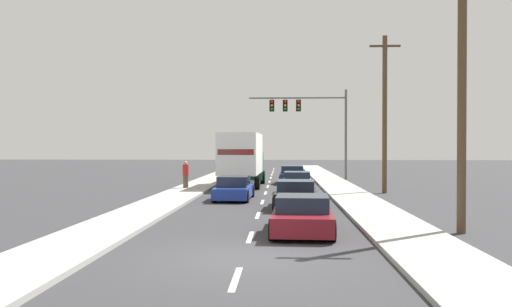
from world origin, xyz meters
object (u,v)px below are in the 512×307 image
(traffic_signal_mast, at_px, (302,112))
(pedestrian_near_corner, at_px, (186,175))
(car_blue, at_px, (234,189))
(car_maroon, at_px, (302,216))
(box_truck, at_px, (242,157))
(car_black, at_px, (296,195))
(car_silver, at_px, (297,183))
(utility_pole_mid, at_px, (385,112))
(utility_pole_near, at_px, (462,82))
(car_navy, at_px, (292,176))

(traffic_signal_mast, xyz_separation_m, pedestrian_near_corner, (-7.78, -11.08, -4.66))
(car_blue, relative_size, traffic_signal_mast, 0.50)
(car_maroon, xyz_separation_m, traffic_signal_mast, (1.07, 27.12, 5.10))
(box_truck, height_order, car_black, box_truck)
(car_blue, bearing_deg, car_maroon, -73.05)
(box_truck, bearing_deg, car_silver, -46.02)
(utility_pole_mid, distance_m, pedestrian_near_corner, 12.80)
(car_silver, distance_m, utility_pole_near, 16.06)
(car_maroon, height_order, utility_pole_mid, utility_pole_mid)
(box_truck, distance_m, utility_pole_mid, 10.06)
(car_maroon, bearing_deg, utility_pole_near, 1.53)
(car_navy, xyz_separation_m, utility_pole_near, (4.89, -21.92, 4.19))
(car_black, relative_size, utility_pole_near, 0.44)
(car_blue, height_order, pedestrian_near_corner, pedestrian_near_corner)
(car_navy, relative_size, pedestrian_near_corner, 2.54)
(utility_pole_near, bearing_deg, car_navy, 102.57)
(box_truck, relative_size, utility_pole_mid, 0.89)
(car_silver, height_order, car_maroon, car_silver)
(box_truck, relative_size, car_navy, 1.93)
(traffic_signal_mast, bearing_deg, pedestrian_near_corner, -125.08)
(box_truck, bearing_deg, utility_pole_near, -65.70)
(car_blue, bearing_deg, car_navy, 74.71)
(car_navy, height_order, pedestrian_near_corner, pedestrian_near_corner)
(box_truck, xyz_separation_m, car_navy, (3.45, 3.45, -1.46))
(car_silver, distance_m, pedestrian_near_corner, 7.10)
(box_truck, distance_m, pedestrian_near_corner, 4.39)
(box_truck, height_order, car_maroon, box_truck)
(traffic_signal_mast, height_order, utility_pole_mid, utility_pole_mid)
(car_maroon, xyz_separation_m, utility_pole_mid, (5.40, 14.39, 4.22))
(car_navy, xyz_separation_m, pedestrian_near_corner, (-6.84, -6.02, 0.38))
(utility_pole_mid, bearing_deg, car_blue, -153.85)
(utility_pole_near, height_order, utility_pole_mid, utility_pole_near)
(traffic_signal_mast, bearing_deg, car_silver, -93.71)
(car_maroon, bearing_deg, box_truck, 100.13)
(box_truck, bearing_deg, car_maroon, -79.87)
(car_black, xyz_separation_m, utility_pole_mid, (5.42, 7.70, 4.19))
(car_blue, height_order, car_maroon, car_blue)
(box_truck, bearing_deg, car_navy, 44.95)
(car_navy, bearing_deg, utility_pole_mid, -55.51)
(car_navy, distance_m, utility_pole_near, 22.85)
(car_navy, height_order, car_maroon, car_navy)
(pedestrian_near_corner, bearing_deg, car_blue, -58.28)
(car_blue, relative_size, car_maroon, 0.98)
(utility_pole_mid, bearing_deg, pedestrian_near_corner, 172.24)
(car_maroon, bearing_deg, pedestrian_near_corner, 112.72)
(car_blue, relative_size, utility_pole_near, 0.44)
(car_navy, bearing_deg, car_blue, -105.29)
(car_navy, height_order, car_black, car_navy)
(car_maroon, relative_size, traffic_signal_mast, 0.51)
(box_truck, relative_size, car_maroon, 1.96)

